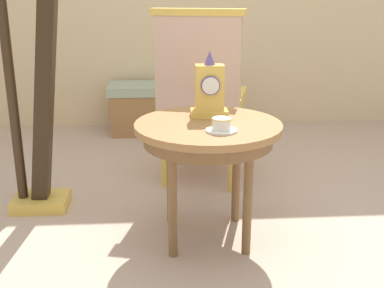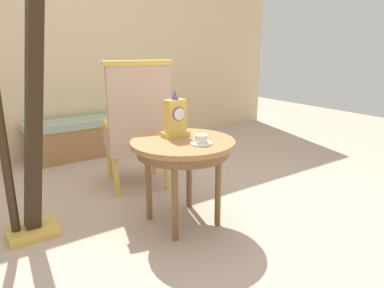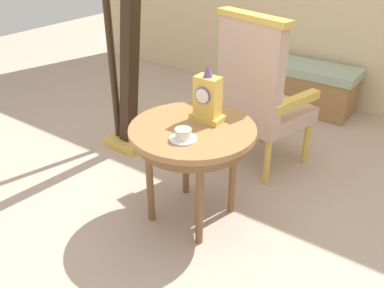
# 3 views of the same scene
# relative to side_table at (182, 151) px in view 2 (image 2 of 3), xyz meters

# --- Properties ---
(ground_plane) EXTENTS (10.00, 10.00, 0.00)m
(ground_plane) POSITION_rel_side_table_xyz_m (0.00, 0.04, -0.55)
(ground_plane) COLOR #BCA38E
(wall_back) EXTENTS (6.00, 0.10, 2.80)m
(wall_back) POSITION_rel_side_table_xyz_m (0.00, 2.29, 0.85)
(wall_back) COLOR beige
(wall_back) RESTS_ON ground
(side_table) EXTENTS (0.73, 0.73, 0.62)m
(side_table) POSITION_rel_side_table_xyz_m (0.00, 0.00, 0.00)
(side_table) COLOR #9E7042
(side_table) RESTS_ON ground
(teacup_left) EXTENTS (0.15, 0.15, 0.06)m
(teacup_left) POSITION_rel_side_table_xyz_m (0.05, -0.15, 0.10)
(teacup_left) COLOR white
(teacup_left) RESTS_ON side_table
(mantel_clock) EXTENTS (0.19, 0.11, 0.34)m
(mantel_clock) POSITION_rel_side_table_xyz_m (0.02, 0.12, 0.21)
(mantel_clock) COLOR gold
(mantel_clock) RESTS_ON side_table
(armchair) EXTENTS (0.66, 0.65, 1.14)m
(armchair) POSITION_rel_side_table_xyz_m (0.03, 0.76, 0.04)
(armchair) COLOR #CCA893
(armchair) RESTS_ON ground
(harp) EXTENTS (0.40, 0.24, 1.87)m
(harp) POSITION_rel_side_table_xyz_m (-0.92, 0.43, 0.21)
(harp) COLOR gold
(harp) RESTS_ON ground
(window_bench) EXTENTS (1.07, 0.40, 0.44)m
(window_bench) POSITION_rel_side_table_xyz_m (-0.15, 1.99, -0.33)
(window_bench) COLOR #9EB299
(window_bench) RESTS_ON ground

